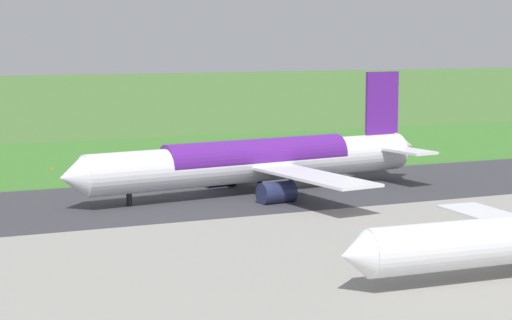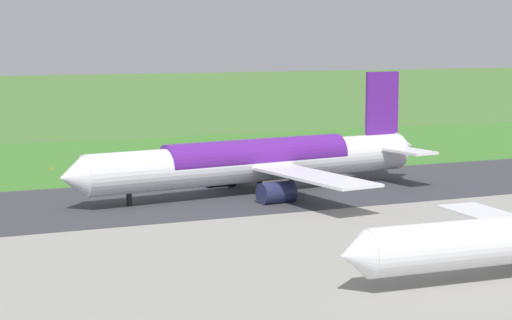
% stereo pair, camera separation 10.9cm
% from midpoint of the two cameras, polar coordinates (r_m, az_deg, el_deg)
% --- Properties ---
extents(ground_plane, '(800.00, 800.00, 0.00)m').
position_cam_midpoint_polar(ground_plane, '(119.32, -3.03, -2.32)').
color(ground_plane, '#477233').
extents(runway_asphalt, '(600.00, 28.73, 0.06)m').
position_cam_midpoint_polar(runway_asphalt, '(119.32, -3.03, -2.30)').
color(runway_asphalt, '#38383D').
rests_on(runway_asphalt, ground).
extents(apron_concrete, '(440.00, 110.00, 0.05)m').
position_cam_midpoint_polar(apron_concrete, '(73.37, 11.91, -8.83)').
color(apron_concrete, gray).
rests_on(apron_concrete, ground).
extents(grass_verge_foreground, '(600.00, 80.00, 0.04)m').
position_cam_midpoint_polar(grass_verge_foreground, '(148.49, -7.26, -0.39)').
color(grass_verge_foreground, '#3C782B').
rests_on(grass_verge_foreground, ground).
extents(airliner_main, '(54.11, 44.41, 15.88)m').
position_cam_midpoint_polar(airliner_main, '(121.38, 0.13, -0.06)').
color(airliner_main, white).
rests_on(airliner_main, ground).
extents(no_stopping_sign, '(0.60, 0.10, 2.79)m').
position_cam_midpoint_polar(no_stopping_sign, '(143.09, -9.65, -0.08)').
color(no_stopping_sign, slate).
rests_on(no_stopping_sign, ground).
extents(traffic_cone_orange, '(0.40, 0.40, 0.55)m').
position_cam_midpoint_polar(traffic_cone_orange, '(147.14, -12.67, -0.49)').
color(traffic_cone_orange, orange).
rests_on(traffic_cone_orange, ground).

